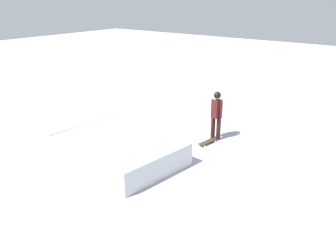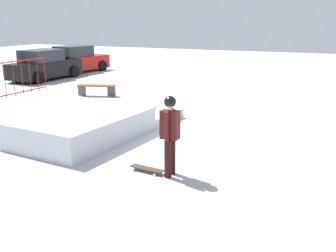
{
  "view_description": "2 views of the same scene",
  "coord_description": "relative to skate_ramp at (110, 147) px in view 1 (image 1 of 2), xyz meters",
  "views": [
    {
      "loc": [
        -8.44,
        7.76,
        4.84
      ],
      "look_at": [
        -2.1,
        -0.52,
        0.9
      ],
      "focal_mm": 37.66,
      "sensor_mm": 36.0,
      "label": 1
    },
    {
      "loc": [
        -10.08,
        -5.53,
        3.26
      ],
      "look_at": [
        -2.47,
        -2.24,
        1.0
      ],
      "focal_mm": 42.78,
      "sensor_mm": 36.0,
      "label": 2
    }
  ],
  "objects": [
    {
      "name": "skater",
      "position": [
        -1.94,
        -3.23,
        0.69
      ],
      "size": [
        0.44,
        0.38,
        1.73
      ],
      "rotation": [
        0.0,
        0.0,
        4.71
      ],
      "color": "black",
      "rests_on": "ground"
    },
    {
      "name": "skateboard",
      "position": [
        -1.96,
        -2.69,
        -0.24
      ],
      "size": [
        0.34,
        0.82,
        0.09
      ],
      "rotation": [
        0.0,
        0.0,
        4.57
      ],
      "color": "#3F2D1E",
      "rests_on": "ground"
    },
    {
      "name": "ground_plane",
      "position": [
        0.83,
        -0.82,
        -0.32
      ],
      "size": [
        60.0,
        60.0,
        0.0
      ],
      "primitive_type": "plane",
      "color": "#B7BABF"
    },
    {
      "name": "skate_ramp",
      "position": [
        0.0,
        0.0,
        0.0
      ],
      "size": [
        5.65,
        3.18,
        0.74
      ],
      "rotation": [
        0.0,
        0.0,
        -0.11
      ],
      "color": "silver",
      "rests_on": "ground"
    }
  ]
}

